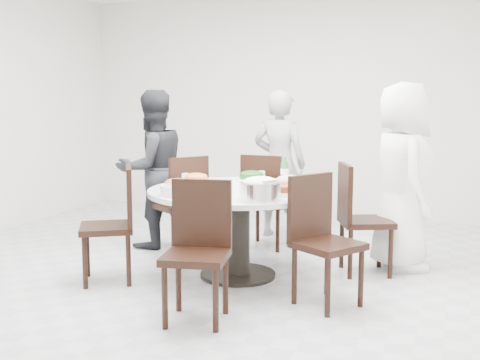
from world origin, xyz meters
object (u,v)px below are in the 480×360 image
(chair_sw, at_px, (106,225))
(rice_bowl, at_px, (260,191))
(diner_right, at_px, (401,176))
(diner_middle, at_px, (279,164))
(soup_bowl, at_px, (177,190))
(beverage_bottle, at_px, (285,170))
(chair_ne, at_px, (366,219))
(chair_n, at_px, (267,201))
(chair_se, at_px, (328,242))
(diner_left, at_px, (153,169))
(chair_nw, at_px, (179,204))
(chair_s, at_px, (196,253))
(dining_table, at_px, (238,233))

(chair_sw, xyz_separation_m, rice_bowl, (1.30, 0.07, 0.34))
(diner_right, relative_size, diner_middle, 1.03)
(soup_bowl, relative_size, beverage_bottle, 1.11)
(chair_ne, height_order, rice_bowl, chair_ne)
(chair_n, bearing_deg, beverage_bottle, 123.20)
(chair_se, relative_size, diner_left, 0.60)
(chair_ne, relative_size, diner_right, 0.58)
(chair_nw, distance_m, diner_left, 0.47)
(chair_s, xyz_separation_m, diner_right, (1.16, 1.81, 0.35))
(chair_n, xyz_separation_m, beverage_bottle, (0.34, -0.57, 0.39))
(diner_right, relative_size, rice_bowl, 5.34)
(diner_middle, bearing_deg, beverage_bottle, 111.84)
(chair_n, height_order, chair_se, same)
(beverage_bottle, bearing_deg, chair_n, 120.84)
(chair_ne, relative_size, rice_bowl, 3.09)
(chair_nw, distance_m, chair_se, 1.98)
(chair_s, xyz_separation_m, chair_se, (0.77, 0.62, 0.00))
(dining_table, xyz_separation_m, chair_n, (-0.08, 1.05, 0.10))
(chair_sw, distance_m, chair_s, 1.19)
(chair_s, bearing_deg, chair_ne, 48.69)
(chair_nw, bearing_deg, rice_bowl, 82.60)
(soup_bowl, bearing_deg, rice_bowl, 2.65)
(chair_sw, distance_m, rice_bowl, 1.35)
(diner_left, bearing_deg, diner_right, 123.95)
(chair_ne, height_order, chair_se, same)
(chair_s, distance_m, diner_middle, 2.62)
(beverage_bottle, bearing_deg, diner_left, 172.44)
(chair_sw, xyz_separation_m, diner_middle, (0.87, 2.04, 0.32))
(chair_ne, height_order, diner_right, diner_right)
(diner_middle, relative_size, rice_bowl, 5.17)
(chair_n, relative_size, chair_se, 1.00)
(chair_sw, relative_size, rice_bowl, 3.09)
(dining_table, distance_m, chair_nw, 1.02)
(dining_table, height_order, chair_s, chair_s)
(dining_table, distance_m, diner_left, 1.41)
(chair_se, xyz_separation_m, beverage_bottle, (-0.60, 0.93, 0.39))
(chair_ne, bearing_deg, chair_n, 38.76)
(chair_s, bearing_deg, rice_bowl, 57.81)
(chair_n, distance_m, chair_sw, 1.79)
(chair_n, xyz_separation_m, chair_sw, (-0.88, -1.56, 0.00))
(diner_left, height_order, soup_bowl, diner_left)
(chair_sw, bearing_deg, chair_ne, 85.20)
(beverage_bottle, bearing_deg, soup_bowl, -122.06)
(chair_ne, xyz_separation_m, diner_left, (-2.17, 0.20, 0.32))
(chair_n, relative_size, chair_sw, 1.00)
(dining_table, relative_size, diner_middle, 0.94)
(dining_table, bearing_deg, chair_s, -84.92)
(rice_bowl, relative_size, soup_bowl, 1.17)
(dining_table, bearing_deg, diner_right, 30.83)
(dining_table, height_order, chair_se, chair_se)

